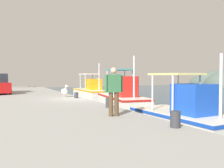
% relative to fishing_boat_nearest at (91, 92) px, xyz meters
% --- Properties ---
extents(fishing_boat_nearest, '(5.59, 1.87, 3.27)m').
position_rel_fishing_boat_nearest_xyz_m(fishing_boat_nearest, '(0.00, 0.00, 0.00)').
color(fishing_boat_nearest, silver).
rests_on(fishing_boat_nearest, ground).
extents(fishing_boat_second, '(5.82, 2.73, 3.36)m').
position_rel_fishing_boat_nearest_xyz_m(fishing_boat_second, '(6.83, -0.34, 0.04)').
color(fishing_boat_second, silver).
rests_on(fishing_boat_second, ground).
extents(fishing_boat_third, '(4.67, 2.19, 2.94)m').
position_rel_fishing_boat_nearest_xyz_m(fishing_boat_third, '(13.50, -1.15, -0.04)').
color(fishing_boat_third, silver).
rests_on(fishing_boat_third, ground).
extents(pelican, '(0.97, 0.46, 0.82)m').
position_rel_fishing_boat_nearest_xyz_m(pelican, '(5.53, -3.93, 0.53)').
color(pelican, tan).
rests_on(pelican, quay_pier).
extents(fisherman_standing, '(0.31, 0.65, 1.70)m').
position_rel_fishing_boat_nearest_xyz_m(fisherman_standing, '(13.25, -4.14, 1.08)').
color(fisherman_standing, '#4C3823').
rests_on(fisherman_standing, quay_pier).
extents(mooring_bollard_nearest, '(0.25, 0.25, 0.36)m').
position_rel_fishing_boat_nearest_xyz_m(mooring_bollard_nearest, '(6.43, -3.41, 0.31)').
color(mooring_bollard_nearest, '#333338').
rests_on(mooring_bollard_nearest, quay_pier).
extents(mooring_bollard_second, '(0.21, 0.21, 0.44)m').
position_rel_fishing_boat_nearest_xyz_m(mooring_bollard_second, '(11.19, -3.41, 0.35)').
color(mooring_bollard_second, '#333338').
rests_on(mooring_bollard_second, quay_pier).
extents(mooring_bollard_third, '(0.28, 0.28, 0.45)m').
position_rel_fishing_boat_nearest_xyz_m(mooring_bollard_third, '(15.57, -3.41, 0.36)').
color(mooring_bollard_third, '#333338').
rests_on(mooring_bollard_third, quay_pier).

